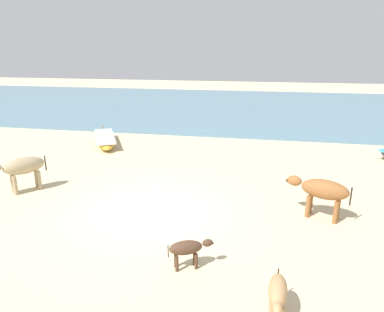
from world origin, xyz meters
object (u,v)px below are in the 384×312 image
at_px(cow_adult_dun, 22,167).
at_px(cow_second_adult_brown, 322,191).
at_px(fishing_boat_3, 105,140).
at_px(calf_near_dark, 187,249).
at_px(calf_far_tan, 278,293).

distance_m(cow_adult_dun, cow_second_adult_brown, 8.72).
height_order(fishing_boat_3, cow_adult_dun, cow_adult_dun).
relative_size(calf_near_dark, calf_far_tan, 0.85).
relative_size(calf_near_dark, cow_second_adult_brown, 0.56).
bearing_deg(calf_near_dark, cow_adult_dun, 129.62).
bearing_deg(calf_far_tan, cow_adult_dun, -114.81).
xyz_separation_m(calf_near_dark, cow_second_adult_brown, (2.94, 2.81, 0.33)).
height_order(fishing_boat_3, calf_near_dark, same).
distance_m(cow_adult_dun, calf_far_tan, 8.47).
distance_m(fishing_boat_3, calf_far_tan, 12.16).
bearing_deg(calf_near_dark, fishing_boat_3, 99.92).
relative_size(cow_adult_dun, calf_near_dark, 1.64).
bearing_deg(cow_adult_dun, calf_near_dark, 102.08).
bearing_deg(cow_second_adult_brown, calf_far_tan, 92.24).
height_order(calf_near_dark, calf_far_tan, calf_far_tan).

